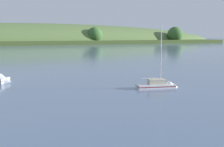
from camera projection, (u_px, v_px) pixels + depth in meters
far_shoreline_hill at (31, 44)px, 253.02m from camera, size 525.52×109.45×36.51m
sailboat_near_mooring at (160, 86)px, 40.73m from camera, size 6.37×3.73×10.01m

